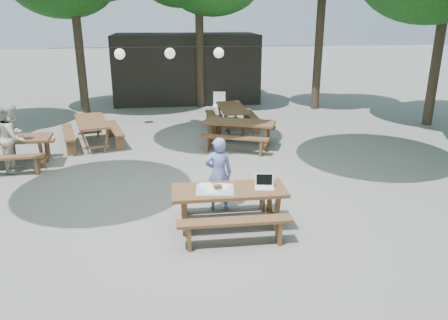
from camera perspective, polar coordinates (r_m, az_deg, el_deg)
ground at (r=9.40m, az=-4.86°, el=-4.40°), size 80.00×80.00×0.00m
pavilion at (r=19.29m, az=-4.99°, el=11.95°), size 6.00×3.00×2.80m
main_picnic_table at (r=7.80m, az=0.66°, el=-6.27°), size 2.00×1.58×0.75m
picnic_table_nw at (r=12.06m, az=-26.16°, el=0.94°), size 2.04×1.68×0.75m
picnic_table_ne at (r=12.47m, az=1.98°, el=3.45°), size 2.34×2.16×0.75m
picnic_table_far_w at (r=13.16m, az=-16.81°, el=3.48°), size 2.01×2.24×0.75m
picnic_table_far_e at (r=14.38m, az=1.06°, el=5.55°), size 1.62×2.02×0.75m
woman at (r=8.40m, az=-0.70°, el=-1.82°), size 0.54×0.36×1.46m
second_person at (r=11.65m, az=-25.75°, el=2.68°), size 0.66×0.83×1.65m
plastic_chair at (r=16.12m, az=-0.67°, el=6.53°), size 0.52×0.52×0.90m
laptop at (r=7.73m, az=5.29°, el=-3.16°), size 0.37×0.31×0.24m
tabletop_clutter at (r=7.63m, az=-1.15°, el=-3.78°), size 0.71×0.64×0.08m
paper_lanterns at (r=14.69m, az=-7.03°, el=13.67°), size 9.00×0.34×0.38m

